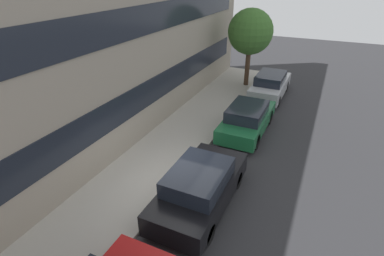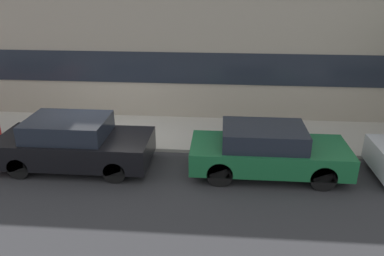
{
  "view_description": "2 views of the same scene",
  "coord_description": "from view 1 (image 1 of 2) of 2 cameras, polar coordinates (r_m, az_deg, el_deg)",
  "views": [
    {
      "loc": [
        -6.93,
        -3.84,
        6.47
      ],
      "look_at": [
        2.39,
        0.5,
        1.04
      ],
      "focal_mm": 28.0,
      "sensor_mm": 36.0,
      "label": 1
    },
    {
      "loc": [
        3.59,
        -10.03,
        4.94
      ],
      "look_at": [
        2.77,
        0.12,
        0.77
      ],
      "focal_mm": 35.0,
      "sensor_mm": 36.0,
      "label": 2
    }
  ],
  "objects": [
    {
      "name": "parked_car_green",
      "position": [
        13.42,
        10.48,
        1.76
      ],
      "size": [
        4.09,
        1.65,
        1.34
      ],
      "color": "#195B33",
      "rests_on": "ground_plane"
    },
    {
      "name": "ground_plane",
      "position": [
        10.23,
        -3.19,
        -11.45
      ],
      "size": [
        56.0,
        56.0,
        0.0
      ],
      "primitive_type": "plane",
      "color": "#2B2B2D"
    },
    {
      "name": "rowhouse_facade",
      "position": [
        10.12,
        -20.81,
        14.19
      ],
      "size": [
        28.0,
        1.02,
        8.75
      ],
      "color": "gray",
      "rests_on": "ground_plane"
    },
    {
      "name": "street_tree",
      "position": [
        18.53,
        11.06,
        17.5
      ],
      "size": [
        2.62,
        2.62,
        4.53
      ],
      "color": "#473323",
      "rests_on": "sidewalk_strip"
    },
    {
      "name": "parked_car_silver",
      "position": [
        17.77,
        14.69,
        7.94
      ],
      "size": [
        4.19,
        1.62,
        1.39
      ],
      "color": "#B2B5BA",
      "rests_on": "ground_plane"
    },
    {
      "name": "parked_car_black",
      "position": [
        9.19,
        1.54,
        -11.15
      ],
      "size": [
        4.1,
        1.75,
        1.41
      ],
      "color": "black",
      "rests_on": "ground_plane"
    },
    {
      "name": "sidewalk_strip",
      "position": [
        10.8,
        -9.83,
        -9.11
      ],
      "size": [
        28.0,
        2.79,
        0.1
      ],
      "color": "#A8A399",
      "rests_on": "ground_plane"
    }
  ]
}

